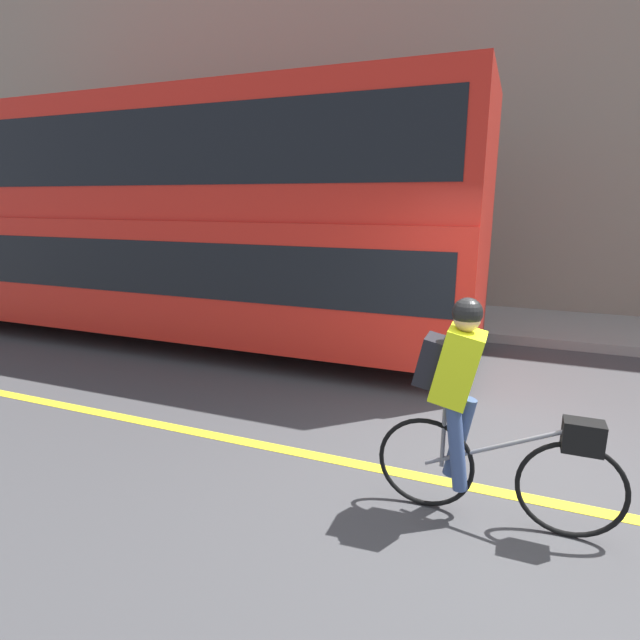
{
  "coord_description": "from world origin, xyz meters",
  "views": [
    {
      "loc": [
        -0.05,
        -3.93,
        2.35
      ],
      "look_at": [
        -2.05,
        1.12,
        1.02
      ],
      "focal_mm": 28.0,
      "sensor_mm": 36.0,
      "label": 1
    }
  ],
  "objects": [
    {
      "name": "building_facade",
      "position": [
        0.0,
        7.07,
        4.45
      ],
      "size": [
        60.0,
        0.3,
        8.89
      ],
      "color": "gray",
      "rests_on": "ground_plane"
    },
    {
      "name": "ground_plane",
      "position": [
        0.0,
        0.0,
        0.0
      ],
      "size": [
        80.0,
        80.0,
        0.0
      ],
      "primitive_type": "plane",
      "color": "#424244"
    },
    {
      "name": "bus",
      "position": [
        -5.74,
        2.99,
        2.12
      ],
      "size": [
        10.58,
        2.55,
        3.81
      ],
      "color": "black",
      "rests_on": "ground_plane"
    },
    {
      "name": "sidewalk_curb",
      "position": [
        0.0,
        5.74,
        0.08
      ],
      "size": [
        60.0,
        2.36,
        0.16
      ],
      "color": "gray",
      "rests_on": "ground_plane"
    },
    {
      "name": "cyclist_on_bike",
      "position": [
        -0.24,
        -0.41,
        0.9
      ],
      "size": [
        1.74,
        0.32,
        1.68
      ],
      "color": "black",
      "rests_on": "ground_plane"
    },
    {
      "name": "road_center_line",
      "position": [
        0.0,
        -0.01,
        0.0
      ],
      "size": [
        50.0,
        0.14,
        0.01
      ],
      "primitive_type": "cube",
      "color": "yellow",
      "rests_on": "ground_plane"
    }
  ]
}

